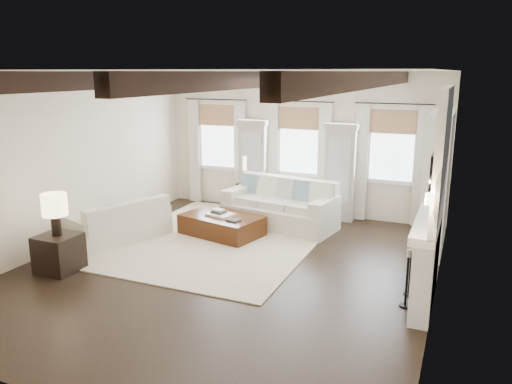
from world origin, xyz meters
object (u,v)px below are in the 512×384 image
at_px(ottoman, 222,225).
at_px(side_table_back, 248,196).
at_px(sofa_left, 122,224).
at_px(side_table_front, 59,253).
at_px(sofa_back, 281,207).

relative_size(ottoman, side_table_back, 2.42).
xyz_separation_m(sofa_left, side_table_front, (0.01, -1.63, -0.02)).
relative_size(sofa_left, side_table_back, 3.22).
bearing_deg(sofa_left, side_table_front, -89.69).
xyz_separation_m(ottoman, side_table_front, (-1.61, -2.69, 0.10)).
height_order(sofa_back, side_table_back, sofa_back).
bearing_deg(ottoman, side_table_front, -108.00).
relative_size(ottoman, side_table_front, 2.52).
distance_m(sofa_back, side_table_front, 4.48).
xyz_separation_m(sofa_back, ottoman, (-0.88, -1.03, -0.20)).
bearing_deg(side_table_back, side_table_front, -105.46).
bearing_deg(sofa_left, ottoman, 33.32).
height_order(side_table_front, side_table_back, side_table_back).
distance_m(sofa_left, side_table_front, 1.63).
relative_size(sofa_back, side_table_back, 3.86).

